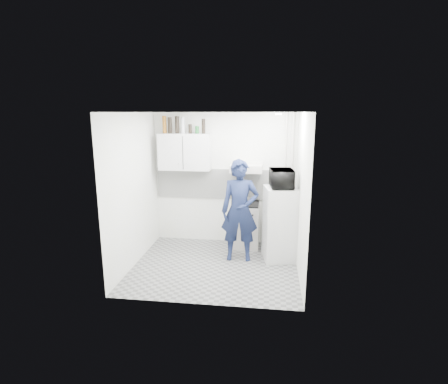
# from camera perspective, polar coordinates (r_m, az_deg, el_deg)

# --- Properties ---
(floor) EXTENTS (2.80, 2.80, 0.00)m
(floor) POSITION_cam_1_polar(r_m,az_deg,el_deg) (6.18, -1.44, -11.96)
(floor) COLOR slate
(floor) RESTS_ON ground
(ceiling) EXTENTS (2.80, 2.80, 0.00)m
(ceiling) POSITION_cam_1_polar(r_m,az_deg,el_deg) (5.61, -1.59, 12.90)
(ceiling) COLOR white
(ceiling) RESTS_ON wall_back
(wall_back) EXTENTS (2.80, 0.00, 2.80)m
(wall_back) POSITION_cam_1_polar(r_m,az_deg,el_deg) (6.97, 0.07, 2.16)
(wall_back) COLOR white
(wall_back) RESTS_ON floor
(wall_left) EXTENTS (0.00, 2.60, 2.60)m
(wall_left) POSITION_cam_1_polar(r_m,az_deg,el_deg) (6.13, -14.56, 0.24)
(wall_left) COLOR white
(wall_left) RESTS_ON floor
(wall_right) EXTENTS (0.00, 2.60, 2.60)m
(wall_right) POSITION_cam_1_polar(r_m,az_deg,el_deg) (5.72, 12.49, -0.55)
(wall_right) COLOR white
(wall_right) RESTS_ON floor
(person) EXTENTS (0.68, 0.47, 1.81)m
(person) POSITION_cam_1_polar(r_m,az_deg,el_deg) (6.17, 2.60, -3.06)
(person) COLOR #131B39
(person) RESTS_ON floor
(stove) EXTENTS (0.53, 0.53, 0.85)m
(stove) POSITION_cam_1_polar(r_m,az_deg,el_deg) (6.91, 3.51, -5.48)
(stove) COLOR #BBB7AF
(stove) RESTS_ON floor
(fridge) EXTENTS (0.64, 0.64, 1.32)m
(fridge) POSITION_cam_1_polar(r_m,az_deg,el_deg) (6.31, 9.14, -5.13)
(fridge) COLOR silver
(fridge) RESTS_ON floor
(stove_top) EXTENTS (0.51, 0.51, 0.03)m
(stove_top) POSITION_cam_1_polar(r_m,az_deg,el_deg) (6.78, 3.56, -1.94)
(stove_top) COLOR black
(stove_top) RESTS_ON stove
(saucepan) EXTENTS (0.17, 0.17, 0.09)m
(saucepan) POSITION_cam_1_polar(r_m,az_deg,el_deg) (6.80, 4.02, -1.36)
(saucepan) COLOR silver
(saucepan) RESTS_ON stove_top
(microwave) EXTENTS (0.61, 0.45, 0.31)m
(microwave) POSITION_cam_1_polar(r_m,az_deg,el_deg) (6.11, 9.41, 2.19)
(microwave) COLOR black
(microwave) RESTS_ON fridge
(bottle_a) EXTENTS (0.08, 0.08, 0.33)m
(bottle_a) POSITION_cam_1_polar(r_m,az_deg,el_deg) (6.92, -9.70, 10.78)
(bottle_a) COLOR brown
(bottle_a) RESTS_ON upper_cabinet
(bottle_b) EXTENTS (0.08, 0.08, 0.31)m
(bottle_b) POSITION_cam_1_polar(r_m,az_deg,el_deg) (6.89, -8.81, 10.71)
(bottle_b) COLOR black
(bottle_b) RESTS_ON upper_cabinet
(bottle_c) EXTENTS (0.08, 0.08, 0.33)m
(bottle_c) POSITION_cam_1_polar(r_m,az_deg,el_deg) (6.85, -7.66, 10.81)
(bottle_c) COLOR black
(bottle_c) RESTS_ON upper_cabinet
(bottle_d) EXTENTS (0.07, 0.07, 0.30)m
(bottle_d) POSITION_cam_1_polar(r_m,az_deg,el_deg) (6.82, -6.72, 10.72)
(bottle_d) COLOR #B2B7BC
(bottle_d) RESTS_ON upper_cabinet
(canister_a) EXTENTS (0.07, 0.07, 0.18)m
(canister_a) POSITION_cam_1_polar(r_m,az_deg,el_deg) (6.79, -5.54, 10.22)
(canister_a) COLOR black
(canister_a) RESTS_ON upper_cabinet
(canister_b) EXTENTS (0.08, 0.08, 0.14)m
(canister_b) POSITION_cam_1_polar(r_m,az_deg,el_deg) (6.77, -4.42, 10.09)
(canister_b) COLOR #144C1E
(canister_b) RESTS_ON upper_cabinet
(bottle_e) EXTENTS (0.07, 0.07, 0.28)m
(bottle_e) POSITION_cam_1_polar(r_m,az_deg,el_deg) (6.74, -3.37, 10.67)
(bottle_e) COLOR black
(bottle_e) RESTS_ON upper_cabinet
(upper_cabinet) EXTENTS (1.00, 0.35, 0.70)m
(upper_cabinet) POSITION_cam_1_polar(r_m,az_deg,el_deg) (6.85, -6.39, 6.55)
(upper_cabinet) COLOR silver
(upper_cabinet) RESTS_ON wall_back
(range_hood) EXTENTS (0.60, 0.50, 0.14)m
(range_hood) POSITION_cam_1_polar(r_m,az_deg,el_deg) (6.64, 3.66, 3.95)
(range_hood) COLOR #BBB7AF
(range_hood) RESTS_ON wall_back
(backsplash) EXTENTS (2.74, 0.03, 0.60)m
(backsplash) POSITION_cam_1_polar(r_m,az_deg,el_deg) (6.97, 0.06, 1.33)
(backsplash) COLOR white
(backsplash) RESTS_ON wall_back
(pipe_a) EXTENTS (0.05, 0.05, 2.60)m
(pipe_a) POSITION_cam_1_polar(r_m,az_deg,el_deg) (6.85, 10.84, 1.73)
(pipe_a) COLOR #BBB7AF
(pipe_a) RESTS_ON floor
(pipe_b) EXTENTS (0.04, 0.04, 2.60)m
(pipe_b) POSITION_cam_1_polar(r_m,az_deg,el_deg) (6.84, 9.84, 1.76)
(pipe_b) COLOR #BBB7AF
(pipe_b) RESTS_ON floor
(ceiling_spot_fixture) EXTENTS (0.10, 0.10, 0.02)m
(ceiling_spot_fixture) POSITION_cam_1_polar(r_m,az_deg,el_deg) (5.74, 8.88, 12.46)
(ceiling_spot_fixture) COLOR white
(ceiling_spot_fixture) RESTS_ON ceiling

